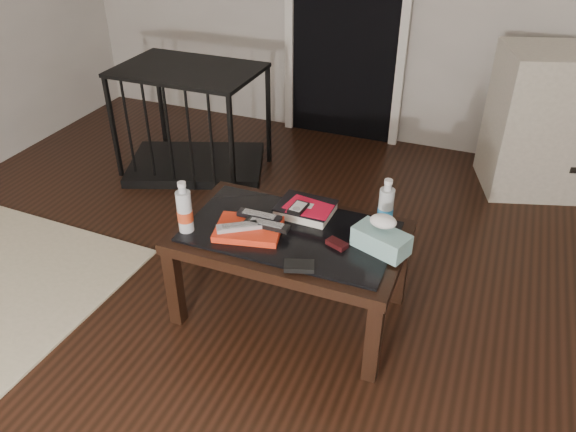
% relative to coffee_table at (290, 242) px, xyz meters
% --- Properties ---
extents(ground, '(5.00, 5.00, 0.00)m').
position_rel_coffee_table_xyz_m(ground, '(0.02, -0.43, -0.40)').
color(ground, black).
rests_on(ground, ground).
extents(coffee_table, '(1.00, 0.60, 0.46)m').
position_rel_coffee_table_xyz_m(coffee_table, '(0.00, 0.00, 0.00)').
color(coffee_table, black).
rests_on(coffee_table, ground).
extents(pet_crate, '(1.05, 0.88, 0.71)m').
position_rel_coffee_table_xyz_m(pet_crate, '(-1.14, 1.11, -0.17)').
color(pet_crate, black).
rests_on(pet_crate, ground).
extents(magazines, '(0.32, 0.26, 0.03)m').
position_rel_coffee_table_xyz_m(magazines, '(-0.16, -0.08, 0.08)').
color(magazines, red).
rests_on(magazines, coffee_table).
extents(remote_silver, '(0.19, 0.15, 0.02)m').
position_rel_coffee_table_xyz_m(remote_silver, '(-0.19, -0.11, 0.11)').
color(remote_silver, '#A5A6AA').
rests_on(remote_silver, magazines).
extents(remote_black_front, '(0.20, 0.05, 0.02)m').
position_rel_coffee_table_xyz_m(remote_black_front, '(-0.09, -0.05, 0.11)').
color(remote_black_front, black).
rests_on(remote_black_front, magazines).
extents(remote_black_back, '(0.20, 0.05, 0.02)m').
position_rel_coffee_table_xyz_m(remote_black_back, '(-0.15, 0.00, 0.11)').
color(remote_black_back, black).
rests_on(remote_black_back, magazines).
extents(textbook, '(0.26, 0.21, 0.05)m').
position_rel_coffee_table_xyz_m(textbook, '(0.01, 0.15, 0.09)').
color(textbook, black).
rests_on(textbook, coffee_table).
extents(dvd_mailers, '(0.21, 0.16, 0.01)m').
position_rel_coffee_table_xyz_m(dvd_mailers, '(0.03, 0.14, 0.11)').
color(dvd_mailers, red).
rests_on(dvd_mailers, textbook).
extents(ipod, '(0.07, 0.11, 0.02)m').
position_rel_coffee_table_xyz_m(ipod, '(-0.00, 0.10, 0.12)').
color(ipod, black).
rests_on(ipod, dvd_mailers).
extents(flip_phone, '(0.10, 0.08, 0.02)m').
position_rel_coffee_table_xyz_m(flip_phone, '(0.22, -0.04, 0.08)').
color(flip_phone, black).
rests_on(flip_phone, coffee_table).
extents(wallet, '(0.14, 0.11, 0.02)m').
position_rel_coffee_table_xyz_m(wallet, '(0.13, -0.23, 0.07)').
color(wallet, black).
rests_on(wallet, coffee_table).
extents(water_bottle_left, '(0.08, 0.08, 0.24)m').
position_rel_coffee_table_xyz_m(water_bottle_left, '(-0.42, -0.16, 0.18)').
color(water_bottle_left, silver).
rests_on(water_bottle_left, coffee_table).
extents(water_bottle_right, '(0.07, 0.07, 0.24)m').
position_rel_coffee_table_xyz_m(water_bottle_right, '(0.37, 0.18, 0.18)').
color(water_bottle_right, silver).
rests_on(water_bottle_right, coffee_table).
extents(tissue_box, '(0.26, 0.19, 0.09)m').
position_rel_coffee_table_xyz_m(tissue_box, '(0.40, 0.01, 0.11)').
color(tissue_box, teal).
rests_on(tissue_box, coffee_table).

